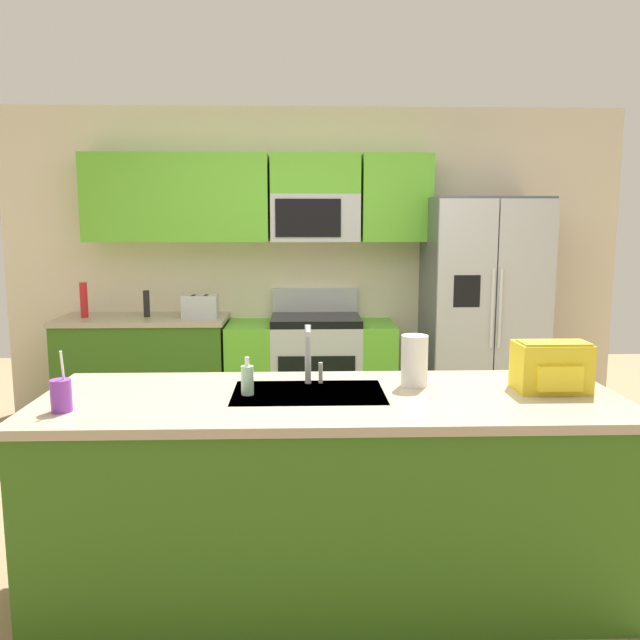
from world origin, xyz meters
The scene contains 14 objects.
ground_plane centered at (0.00, 0.00, 0.00)m, with size 9.00×9.00×0.00m, color #997A56.
kitchen_wall_unit centered at (-0.14, 2.08, 1.47)m, with size 5.20×0.43×2.60m.
back_counter centered at (-1.39, 1.80, 0.45)m, with size 1.35×0.63×0.90m.
range_oven centered at (-0.03, 1.80, 0.44)m, with size 1.36×0.61×1.10m.
refrigerator centered at (1.35, 1.73, 0.93)m, with size 0.90×0.76×1.85m.
island_counter centered at (0.01, -0.63, 0.45)m, with size 2.57×0.92×0.90m.
toaster centered at (-0.92, 1.75, 0.99)m, with size 0.28×0.16×0.18m.
pepper_mill centered at (-1.36, 1.80, 1.01)m, with size 0.05×0.05×0.21m, color black.
bottle_red centered at (-1.85, 1.79, 1.04)m, with size 0.06×0.06×0.28m, color red.
sink_faucet centered at (-0.08, -0.44, 1.07)m, with size 0.08×0.21×0.28m.
drink_cup_purple centered at (-1.09, -0.84, 0.97)m, with size 0.08×0.08×0.25m.
soap_dispenser centered at (-0.36, -0.61, 0.97)m, with size 0.06×0.06×0.17m.
paper_towel_roll centered at (0.41, -0.48, 1.02)m, with size 0.12×0.12×0.24m, color white.
backpack centered at (1.01, -0.59, 1.02)m, with size 0.32×0.22×0.23m.
Camera 1 is at (-0.12, -3.41, 1.66)m, focal length 36.32 mm.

